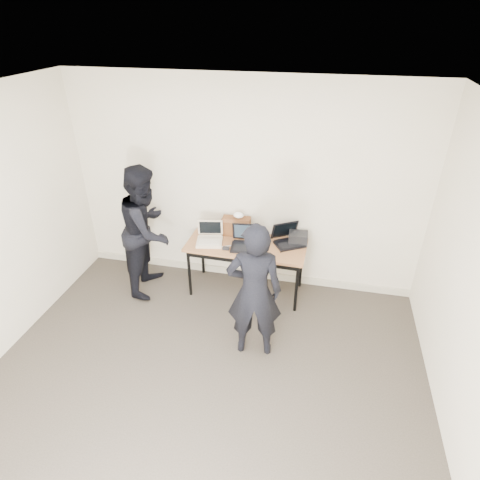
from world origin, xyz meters
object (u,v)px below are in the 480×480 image
(laptop_right, at_px, (288,239))
(equipment_box, at_px, (298,238))
(laptop_beige, at_px, (210,238))
(laptop_center, at_px, (246,241))
(leather_satchel, at_px, (236,226))
(person_typist, at_px, (254,292))
(person_observer, at_px, (147,230))
(desk, at_px, (246,249))

(laptop_right, distance_m, equipment_box, 0.13)
(laptop_beige, distance_m, laptop_right, 0.99)
(laptop_center, relative_size, leather_satchel, 1.05)
(person_typist, relative_size, person_observer, 0.92)
(laptop_beige, height_order, person_typist, person_typist)
(laptop_right, bearing_deg, person_typist, -131.43)
(laptop_beige, bearing_deg, desk, -7.06)
(leather_satchel, distance_m, equipment_box, 0.81)
(laptop_right, xyz_separation_m, person_observer, (-1.76, -0.29, 0.08))
(laptop_beige, distance_m, laptop_center, 0.46)
(laptop_center, distance_m, person_observer, 1.27)
(laptop_beige, bearing_deg, laptop_center, -10.65)
(equipment_box, xyz_separation_m, person_typist, (-0.34, -1.21, -0.00))
(leather_satchel, relative_size, equipment_box, 1.55)
(laptop_center, bearing_deg, person_typist, -79.72)
(laptop_center, height_order, leather_satchel, laptop_center)
(laptop_center, height_order, person_typist, person_typist)
(laptop_right, distance_m, leather_satchel, 0.69)
(laptop_center, distance_m, laptop_right, 0.54)
(laptop_right, xyz_separation_m, leather_satchel, (-0.68, 0.07, 0.07))
(person_typist, bearing_deg, laptop_right, -108.76)
(laptop_center, relative_size, person_observer, 0.23)
(laptop_beige, height_order, leather_satchel, laptop_beige)
(leather_satchel, bearing_deg, person_observer, -163.54)
(laptop_beige, bearing_deg, person_typist, -63.40)
(laptop_center, xyz_separation_m, laptop_right, (0.50, 0.19, -0.00))
(leather_satchel, distance_m, person_observer, 1.14)
(laptop_center, bearing_deg, leather_satchel, 118.28)
(leather_satchel, xyz_separation_m, person_typist, (0.47, -1.25, -0.06))
(equipment_box, xyz_separation_m, person_observer, (-1.89, -0.33, 0.07))
(laptop_beige, distance_m, person_observer, 0.81)
(equipment_box, height_order, person_typist, person_typist)
(laptop_center, height_order, laptop_right, laptop_center)
(person_typist, height_order, person_observer, person_observer)
(desk, height_order, laptop_right, laptop_right)
(desk, xyz_separation_m, laptop_center, (-0.00, -0.03, 0.12))
(laptop_center, bearing_deg, desk, 80.55)
(laptop_beige, distance_m, equipment_box, 1.12)
(equipment_box, height_order, person_observer, person_observer)
(desk, relative_size, person_observer, 0.88)
(laptop_center, distance_m, equipment_box, 0.67)
(equipment_box, bearing_deg, desk, -163.07)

